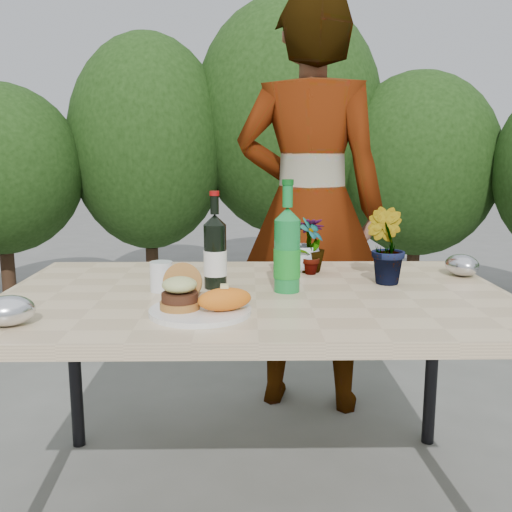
{
  "coord_description": "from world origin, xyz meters",
  "views": [
    {
      "loc": [
        -0.03,
        -1.76,
        1.19
      ],
      "look_at": [
        0.0,
        -0.08,
        0.88
      ],
      "focal_mm": 40.0,
      "sensor_mm": 36.0,
      "label": 1
    }
  ],
  "objects_px": {
    "patio_table": "(256,309)",
    "wine_bottle": "(215,253)",
    "dinner_plate": "(200,311)",
    "person": "(310,208)"
  },
  "relations": [
    {
      "from": "dinner_plate",
      "to": "wine_bottle",
      "type": "xyz_separation_m",
      "value": [
        0.03,
        0.3,
        0.11
      ]
    },
    {
      "from": "dinner_plate",
      "to": "patio_table",
      "type": "bearing_deg",
      "value": 57.84
    },
    {
      "from": "patio_table",
      "to": "person",
      "type": "bearing_deg",
      "value": 72.64
    },
    {
      "from": "dinner_plate",
      "to": "person",
      "type": "xyz_separation_m",
      "value": [
        0.41,
        1.07,
        0.18
      ]
    },
    {
      "from": "patio_table",
      "to": "dinner_plate",
      "type": "xyz_separation_m",
      "value": [
        -0.16,
        -0.25,
        0.06
      ]
    },
    {
      "from": "patio_table",
      "to": "dinner_plate",
      "type": "height_order",
      "value": "dinner_plate"
    },
    {
      "from": "patio_table",
      "to": "wine_bottle",
      "type": "xyz_separation_m",
      "value": [
        -0.13,
        0.06,
        0.17
      ]
    },
    {
      "from": "patio_table",
      "to": "wine_bottle",
      "type": "distance_m",
      "value": 0.22
    },
    {
      "from": "wine_bottle",
      "to": "person",
      "type": "relative_size",
      "value": 0.17
    },
    {
      "from": "wine_bottle",
      "to": "person",
      "type": "distance_m",
      "value": 0.86
    }
  ]
}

